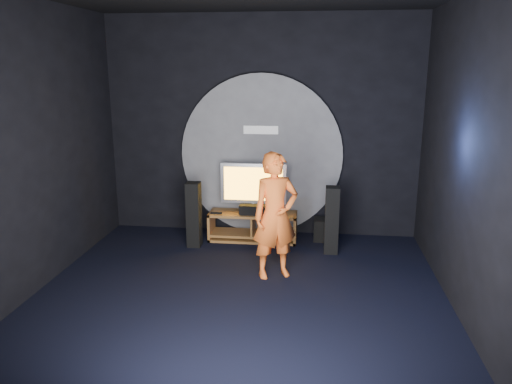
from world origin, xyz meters
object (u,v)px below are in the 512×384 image
(tower_speaker_right, at_px, (332,220))
(player, at_px, (275,216))
(media_console, at_px, (253,228))
(subwoofer, at_px, (324,229))
(tv, at_px, (253,186))
(tower_speaker_left, at_px, (194,215))

(tower_speaker_right, bearing_deg, player, -128.90)
(media_console, distance_m, player, 1.55)
(media_console, xyz_separation_m, subwoofer, (1.12, 0.14, -0.02))
(tv, distance_m, player, 1.49)
(player, bearing_deg, subwoofer, 41.15)
(subwoofer, bearing_deg, tower_speaker_right, -79.53)
(subwoofer, height_order, player, player)
(subwoofer, xyz_separation_m, player, (-0.66, -1.48, 0.65))
(tower_speaker_left, bearing_deg, tower_speaker_right, -0.70)
(tv, distance_m, tower_speaker_right, 1.36)
(player, bearing_deg, tv, 83.35)
(subwoofer, bearing_deg, tv, -176.52)
(tv, bearing_deg, player, -71.75)
(tower_speaker_left, xyz_separation_m, subwoofer, (1.98, 0.52, -0.33))
(tv, bearing_deg, media_console, -83.95)
(tower_speaker_right, xyz_separation_m, player, (-0.76, -0.94, 0.33))
(tower_speaker_left, distance_m, player, 1.67)
(tower_speaker_left, bearing_deg, subwoofer, 14.59)
(tv, height_order, tower_speaker_left, tv)
(media_console, height_order, tv, tv)
(tower_speaker_left, distance_m, tower_speaker_right, 2.08)
(media_console, height_order, tower_speaker_right, tower_speaker_right)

